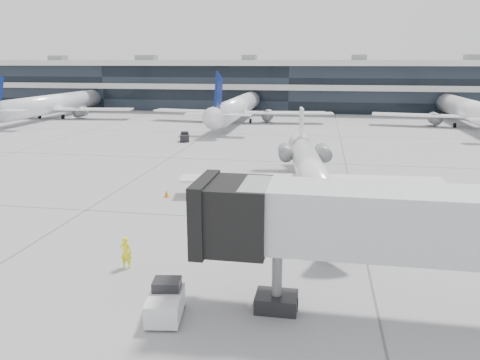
% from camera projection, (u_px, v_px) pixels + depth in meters
% --- Properties ---
extents(ground, '(220.00, 220.00, 0.00)m').
position_uv_depth(ground, '(216.00, 218.00, 33.48)').
color(ground, gray).
rests_on(ground, ground).
extents(terminal, '(170.00, 22.00, 10.00)m').
position_uv_depth(terminal, '(292.00, 87.00, 110.56)').
color(terminal, black).
rests_on(terminal, ground).
extents(bg_jet_left, '(32.00, 40.00, 9.60)m').
position_uv_depth(bg_jet_left, '(57.00, 118.00, 93.48)').
color(bg_jet_left, white).
rests_on(bg_jet_left, ground).
extents(bg_jet_center, '(32.00, 40.00, 9.60)m').
position_uv_depth(bg_jet_center, '(239.00, 121.00, 87.34)').
color(bg_jet_center, white).
rests_on(bg_jet_center, ground).
extents(bg_jet_right, '(32.00, 40.00, 9.60)m').
position_uv_depth(bg_jet_right, '(467.00, 126.00, 80.70)').
color(bg_jet_right, white).
rests_on(bg_jet_right, ground).
extents(regional_jet, '(21.69, 27.08, 6.25)m').
position_uv_depth(regional_jet, '(311.00, 171.00, 38.35)').
color(regional_jet, silver).
rests_on(regional_jet, ground).
extents(jet_bridge, '(18.77, 4.17, 6.05)m').
position_uv_depth(jet_bridge, '(447.00, 226.00, 18.86)').
color(jet_bridge, silver).
rests_on(jet_bridge, ground).
extents(ramp_worker, '(0.66, 0.44, 1.77)m').
position_uv_depth(ramp_worker, '(126.00, 252.00, 25.15)').
color(ramp_worker, '#FFFD1A').
rests_on(ramp_worker, ground).
extents(baggage_tug, '(1.75, 2.58, 1.52)m').
position_uv_depth(baggage_tug, '(166.00, 302.00, 20.33)').
color(baggage_tug, silver).
rests_on(baggage_tug, ground).
extents(traffic_cone, '(0.46, 0.46, 0.60)m').
position_uv_depth(traffic_cone, '(166.00, 194.00, 38.49)').
color(traffic_cone, orange).
rests_on(traffic_cone, ground).
extents(far_tug, '(1.70, 2.31, 1.31)m').
position_uv_depth(far_tug, '(185.00, 137.00, 65.48)').
color(far_tug, black).
rests_on(far_tug, ground).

